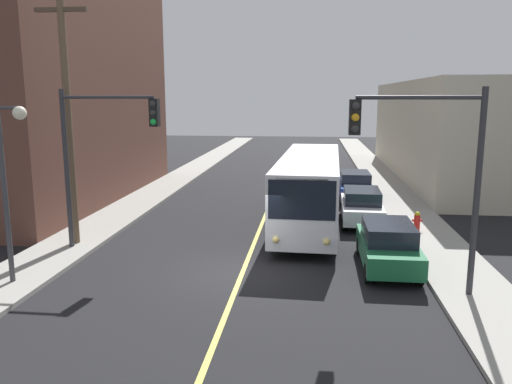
{
  "coord_description": "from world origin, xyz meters",
  "views": [
    {
      "loc": [
        2.25,
        -16.25,
        5.88
      ],
      "look_at": [
        0.0,
        4.21,
        2.0
      ],
      "focal_mm": 35.65,
      "sensor_mm": 36.0,
      "label": 1
    }
  ],
  "objects_px": {
    "street_lamp_left": "(9,168)",
    "fire_hydrant": "(417,221)",
    "parked_car_blue": "(355,185)",
    "parked_car_white": "(362,206)",
    "traffic_signal_left_corner": "(104,140)",
    "parked_car_green": "(388,245)",
    "traffic_signal_right_corner": "(424,153)",
    "utility_pole_near": "(67,97)",
    "city_bus": "(310,186)"
  },
  "relations": [
    {
      "from": "street_lamp_left",
      "to": "fire_hydrant",
      "type": "relative_size",
      "value": 6.55
    },
    {
      "from": "parked_car_blue",
      "to": "fire_hydrant",
      "type": "height_order",
      "value": "parked_car_blue"
    },
    {
      "from": "fire_hydrant",
      "to": "parked_car_blue",
      "type": "bearing_deg",
      "value": 106.02
    },
    {
      "from": "parked_car_white",
      "to": "traffic_signal_left_corner",
      "type": "height_order",
      "value": "traffic_signal_left_corner"
    },
    {
      "from": "parked_car_green",
      "to": "traffic_signal_right_corner",
      "type": "distance_m",
      "value": 4.3
    },
    {
      "from": "parked_car_blue",
      "to": "traffic_signal_right_corner",
      "type": "relative_size",
      "value": 0.73
    },
    {
      "from": "parked_car_white",
      "to": "traffic_signal_right_corner",
      "type": "height_order",
      "value": "traffic_signal_right_corner"
    },
    {
      "from": "utility_pole_near",
      "to": "traffic_signal_left_corner",
      "type": "height_order",
      "value": "utility_pole_near"
    },
    {
      "from": "city_bus",
      "to": "traffic_signal_right_corner",
      "type": "xyz_separation_m",
      "value": [
        3.21,
        -8.5,
        2.49
      ]
    },
    {
      "from": "parked_car_white",
      "to": "fire_hydrant",
      "type": "distance_m",
      "value": 2.79
    },
    {
      "from": "city_bus",
      "to": "traffic_signal_left_corner",
      "type": "bearing_deg",
      "value": -145.88
    },
    {
      "from": "utility_pole_near",
      "to": "traffic_signal_right_corner",
      "type": "xyz_separation_m",
      "value": [
        12.43,
        -3.9,
        -1.54
      ]
    },
    {
      "from": "city_bus",
      "to": "parked_car_green",
      "type": "relative_size",
      "value": 2.77
    },
    {
      "from": "parked_car_blue",
      "to": "street_lamp_left",
      "type": "height_order",
      "value": "street_lamp_left"
    },
    {
      "from": "parked_car_green",
      "to": "parked_car_blue",
      "type": "xyz_separation_m",
      "value": [
        -0.17,
        12.0,
        0.0
      ]
    },
    {
      "from": "utility_pole_near",
      "to": "traffic_signal_right_corner",
      "type": "relative_size",
      "value": 1.73
    },
    {
      "from": "parked_car_blue",
      "to": "traffic_signal_right_corner",
      "type": "bearing_deg",
      "value": -87.43
    },
    {
      "from": "city_bus",
      "to": "parked_car_white",
      "type": "distance_m",
      "value": 2.65
    },
    {
      "from": "city_bus",
      "to": "traffic_signal_right_corner",
      "type": "height_order",
      "value": "traffic_signal_right_corner"
    },
    {
      "from": "parked_car_white",
      "to": "fire_hydrant",
      "type": "xyz_separation_m",
      "value": [
        2.22,
        -1.68,
        -0.26
      ]
    },
    {
      "from": "traffic_signal_right_corner",
      "to": "parked_car_blue",
      "type": "bearing_deg",
      "value": 92.57
    },
    {
      "from": "city_bus",
      "to": "fire_hydrant",
      "type": "relative_size",
      "value": 14.57
    },
    {
      "from": "city_bus",
      "to": "street_lamp_left",
      "type": "height_order",
      "value": "street_lamp_left"
    },
    {
      "from": "parked_car_white",
      "to": "parked_car_green",
      "type": "bearing_deg",
      "value": -87.31
    },
    {
      "from": "city_bus",
      "to": "fire_hydrant",
      "type": "height_order",
      "value": "city_bus"
    },
    {
      "from": "parked_car_green",
      "to": "utility_pole_near",
      "type": "distance_m",
      "value": 13.03
    },
    {
      "from": "parked_car_green",
      "to": "fire_hydrant",
      "type": "bearing_deg",
      "value": 67.88
    },
    {
      "from": "parked_car_blue",
      "to": "traffic_signal_left_corner",
      "type": "bearing_deg",
      "value": -132.32
    },
    {
      "from": "parked_car_green",
      "to": "traffic_signal_left_corner",
      "type": "xyz_separation_m",
      "value": [
        -10.34,
        0.83,
        3.46
      ]
    },
    {
      "from": "parked_car_blue",
      "to": "utility_pole_near",
      "type": "height_order",
      "value": "utility_pole_near"
    },
    {
      "from": "traffic_signal_right_corner",
      "to": "traffic_signal_left_corner",
      "type": "bearing_deg",
      "value": 162.82
    },
    {
      "from": "fire_hydrant",
      "to": "city_bus",
      "type": "bearing_deg",
      "value": 164.75
    },
    {
      "from": "utility_pole_near",
      "to": "street_lamp_left",
      "type": "height_order",
      "value": "utility_pole_near"
    },
    {
      "from": "parked_car_green",
      "to": "traffic_signal_left_corner",
      "type": "distance_m",
      "value": 10.94
    },
    {
      "from": "parked_car_blue",
      "to": "fire_hydrant",
      "type": "xyz_separation_m",
      "value": [
        2.09,
        -7.28,
        -0.26
      ]
    },
    {
      "from": "parked_car_white",
      "to": "fire_hydrant",
      "type": "bearing_deg",
      "value": -37.05
    },
    {
      "from": "city_bus",
      "to": "traffic_signal_left_corner",
      "type": "distance_m",
      "value": 9.52
    },
    {
      "from": "parked_car_green",
      "to": "utility_pole_near",
      "type": "relative_size",
      "value": 0.43
    },
    {
      "from": "utility_pole_near",
      "to": "traffic_signal_right_corner",
      "type": "distance_m",
      "value": 13.12
    },
    {
      "from": "utility_pole_near",
      "to": "fire_hydrant",
      "type": "height_order",
      "value": "utility_pole_near"
    },
    {
      "from": "parked_car_white",
      "to": "parked_car_blue",
      "type": "distance_m",
      "value": 5.61
    },
    {
      "from": "street_lamp_left",
      "to": "traffic_signal_left_corner",
      "type": "bearing_deg",
      "value": 69.56
    },
    {
      "from": "street_lamp_left",
      "to": "parked_car_blue",
      "type": "bearing_deg",
      "value": 52.26
    },
    {
      "from": "street_lamp_left",
      "to": "fire_hydrant",
      "type": "xyz_separation_m",
      "value": [
        13.68,
        7.69,
        -3.16
      ]
    },
    {
      "from": "parked_car_blue",
      "to": "traffic_signal_left_corner",
      "type": "xyz_separation_m",
      "value": [
        -10.17,
        -11.17,
        3.46
      ]
    },
    {
      "from": "parked_car_blue",
      "to": "utility_pole_near",
      "type": "bearing_deg",
      "value": -137.98
    },
    {
      "from": "parked_car_white",
      "to": "parked_car_blue",
      "type": "relative_size",
      "value": 1.01
    },
    {
      "from": "city_bus",
      "to": "utility_pole_near",
      "type": "relative_size",
      "value": 1.18
    },
    {
      "from": "parked_car_blue",
      "to": "traffic_signal_right_corner",
      "type": "height_order",
      "value": "traffic_signal_right_corner"
    },
    {
      "from": "street_lamp_left",
      "to": "utility_pole_near",
      "type": "bearing_deg",
      "value": 92.55
    }
  ]
}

